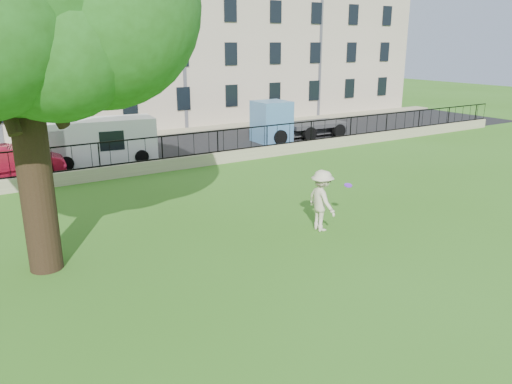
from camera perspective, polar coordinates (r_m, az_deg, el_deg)
ground at (r=14.70m, az=7.15°, el=-7.51°), size 120.00×120.00×0.00m
retaining_wall at (r=24.59m, az=-10.57°, el=3.04°), size 50.00×0.40×0.60m
iron_railing at (r=24.41m, az=-10.68°, el=4.99°), size 50.00×0.05×1.13m
street at (r=28.99m, az=-13.97°, el=4.30°), size 60.00×9.00×0.01m
sidewalk at (r=33.88m, az=-16.76°, el=5.93°), size 60.00×1.40×0.12m
building_row at (r=38.87m, az=-20.00°, el=17.14°), size 56.40×10.40×13.80m
man at (r=16.51m, az=7.53°, el=-0.97°), size 0.87×1.38×2.04m
frisbee at (r=17.25m, az=10.49°, el=0.76°), size 0.35×0.34×0.12m
red_sedan at (r=25.39m, az=-26.18°, el=3.08°), size 4.73×2.06×1.51m
white_van at (r=27.01m, az=-17.31°, el=5.59°), size 5.61×2.77×2.26m
blue_truck at (r=32.43m, az=4.86°, el=8.29°), size 6.12×2.36×2.54m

